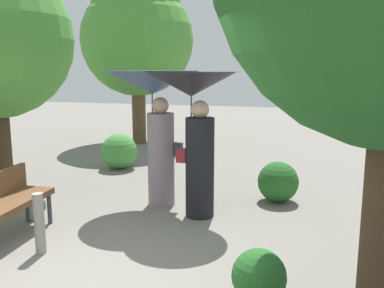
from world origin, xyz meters
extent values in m
plane|color=slate|center=(0.00, 0.00, 0.00)|extent=(40.00, 40.00, 0.00)
cylinder|color=gray|center=(-0.36, 2.40, 0.73)|extent=(0.42, 0.42, 1.45)
sphere|color=tan|center=(-0.36, 2.40, 1.57)|extent=(0.26, 0.26, 0.26)
cylinder|color=#333338|center=(-0.48, 2.39, 1.35)|extent=(0.02, 0.02, 0.80)
cone|color=#38476B|center=(-0.48, 2.39, 1.92)|extent=(1.44, 1.44, 0.35)
cube|color=#333342|center=(-0.09, 2.44, 0.90)|extent=(0.14, 0.10, 0.20)
cylinder|color=black|center=(0.36, 2.07, 0.72)|extent=(0.41, 0.41, 1.44)
sphere|color=tan|center=(0.36, 2.07, 1.56)|extent=(0.26, 0.26, 0.26)
cylinder|color=#333338|center=(0.24, 2.06, 1.34)|extent=(0.02, 0.02, 0.80)
cone|color=black|center=(0.24, 2.06, 1.91)|extent=(1.27, 1.27, 0.34)
cube|color=maroon|center=(0.09, 2.04, 0.89)|extent=(0.14, 0.10, 0.20)
cylinder|color=#38383D|center=(-1.56, 1.19, 0.22)|extent=(0.06, 0.06, 0.44)
cylinder|color=#38383D|center=(-1.90, 1.17, 0.22)|extent=(0.06, 0.06, 0.44)
cube|color=brown|center=(-1.68, 0.51, 0.46)|extent=(0.55, 1.53, 0.08)
cylinder|color=brown|center=(-2.91, 7.45, 1.95)|extent=(0.39, 0.39, 3.90)
sphere|color=#4C9338|center=(-2.91, 7.45, 2.92)|extent=(3.12, 3.12, 3.12)
sphere|color=#4C9338|center=(-2.91, 7.45, 3.70)|extent=(2.50, 2.50, 2.50)
sphere|color=#428C3D|center=(-2.07, 4.42, 0.38)|extent=(0.76, 0.76, 0.76)
sphere|color=#235B23|center=(1.40, 3.07, 0.33)|extent=(0.66, 0.66, 0.66)
sphere|color=#235B23|center=(1.48, 0.01, 0.25)|extent=(0.51, 0.51, 0.51)
cylinder|color=gray|center=(-1.09, 0.34, 0.36)|extent=(0.12, 0.12, 0.72)
camera|label=1|loc=(1.87, -3.53, 2.12)|focal=38.82mm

